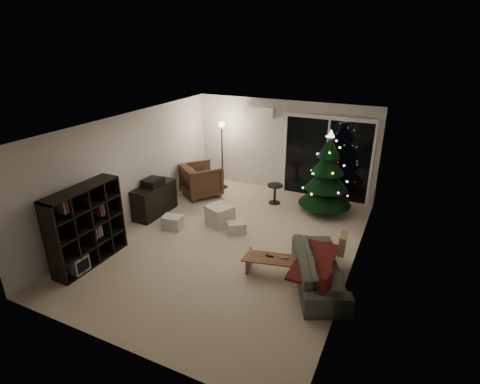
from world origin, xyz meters
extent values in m
plane|color=beige|center=(0.00, 0.00, 0.00)|extent=(6.50, 6.50, 0.00)
plane|color=white|center=(0.00, 0.00, 2.50)|extent=(6.50, 6.50, 0.00)
cube|color=silver|center=(0.00, 3.25, 1.25)|extent=(5.00, 0.02, 2.50)
cube|color=silver|center=(0.00, -3.25, 1.25)|extent=(5.00, 0.02, 2.50)
cube|color=silver|center=(-2.50, 0.00, 1.25)|extent=(0.02, 6.50, 2.50)
cube|color=silver|center=(2.50, 0.00, 1.25)|extent=(0.02, 6.50, 2.50)
cube|color=black|center=(1.20, 3.23, 1.05)|extent=(2.20, 0.02, 2.10)
cube|color=white|center=(-0.70, 3.13, 2.15)|extent=(0.90, 0.22, 0.28)
cube|color=#3F3833|center=(1.20, 3.75, -0.05)|extent=(2.60, 1.00, 0.10)
cube|color=white|center=(1.20, 4.15, 0.50)|extent=(2.20, 0.06, 1.00)
cube|color=black|center=(-2.25, 0.43, 0.38)|extent=(0.47, 1.21, 0.75)
cube|color=black|center=(-2.25, 0.43, 0.83)|extent=(0.38, 0.45, 0.16)
imported|color=#462A1E|center=(-1.83, 1.92, 0.44)|extent=(1.32, 1.33, 0.87)
cube|color=beige|center=(-0.56, 0.62, 0.23)|extent=(0.67, 0.67, 0.46)
cube|color=silver|center=(-1.43, -0.02, 0.15)|extent=(0.47, 0.38, 0.31)
cube|color=silver|center=(-0.03, 0.40, 0.13)|extent=(0.48, 0.47, 0.27)
cylinder|color=black|center=(0.16, 2.28, 0.25)|extent=(0.53, 0.53, 0.51)
cylinder|color=black|center=(-1.58, 2.67, 0.93)|extent=(0.30, 0.30, 1.85)
imported|color=#444B3F|center=(2.05, -0.59, 0.28)|extent=(1.48, 2.08, 0.57)
cube|color=#42100E|center=(1.95, -0.59, 0.41)|extent=(0.61, 1.40, 0.05)
cube|color=#A18C5B|center=(2.30, 0.06, 0.51)|extent=(0.14, 0.38, 0.37)
cube|color=#42100E|center=(2.30, -1.24, 0.51)|extent=(0.14, 0.38, 0.37)
cube|color=black|center=(1.17, -0.72, 0.38)|extent=(0.15, 0.04, 0.02)
cube|color=slate|center=(1.42, -0.67, 0.38)|extent=(0.14, 0.08, 0.02)
cone|color=black|center=(1.44, 2.31, 1.03)|extent=(1.70, 1.70, 2.07)
camera|label=1|loc=(3.15, -6.13, 4.04)|focal=28.00mm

